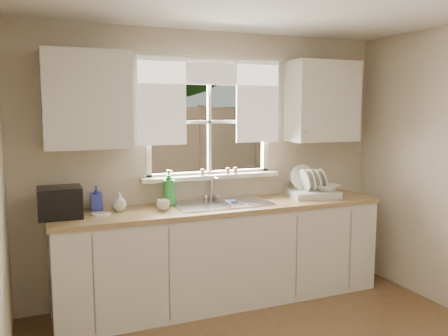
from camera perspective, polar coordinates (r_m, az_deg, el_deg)
name	(u,v)px	position (r m, az deg, el deg)	size (l,w,h in m)	color
room_walls	(341,206)	(2.76, 13.88, -4.43)	(3.62, 4.02, 2.50)	beige
window	(210,139)	(4.54, -1.71, 3.47)	(1.38, 0.16, 1.06)	white
curtains	(212,92)	(4.49, -1.49, 9.14)	(1.50, 0.03, 0.81)	white
base_cabinets	(223,255)	(4.44, -0.15, -10.43)	(3.00, 0.62, 0.87)	silver
countertop	(223,207)	(4.33, -0.15, -4.69)	(3.04, 0.65, 0.04)	#9F804F
upper_cabinet_left	(87,100)	(4.09, -16.20, 7.87)	(0.70, 0.33, 0.80)	silver
upper_cabinet_right	(323,101)	(4.91, 11.78, 7.86)	(0.70, 0.33, 0.80)	silver
wall_outlet	(290,176)	(4.95, 7.93, -1.00)	(0.08, 0.01, 0.12)	beige
sill_jars	(222,171)	(4.55, -0.24, -0.39)	(0.38, 0.04, 0.06)	brown
backyard	(130,31)	(11.00, -11.29, 15.88)	(20.00, 10.00, 6.13)	#335421
sink	(221,212)	(4.37, -0.31, -5.27)	(0.88, 0.52, 0.40)	#B7B7BC
dish_rack	(313,190)	(4.77, 10.62, -2.59)	(0.51, 0.42, 0.31)	silver
bowl	(327,187)	(4.80, 12.25, -2.30)	(0.25, 0.25, 0.06)	white
soap_bottle_a	(169,188)	(4.29, -6.63, -2.37)	(0.12, 0.13, 0.32)	green
soap_bottle_b	(96,198)	(4.22, -15.10, -3.47)	(0.10, 0.10, 0.22)	#303FB4
soap_bottle_c	(119,202)	(4.14, -12.51, -3.99)	(0.13, 0.13, 0.16)	beige
saucer	(101,214)	(4.04, -14.60, -5.40)	(0.16, 0.16, 0.01)	white
cup	(163,205)	(4.12, -7.33, -4.44)	(0.11, 0.11, 0.09)	white
black_appliance	(60,202)	(4.02, -19.15, -3.92)	(0.34, 0.29, 0.25)	black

